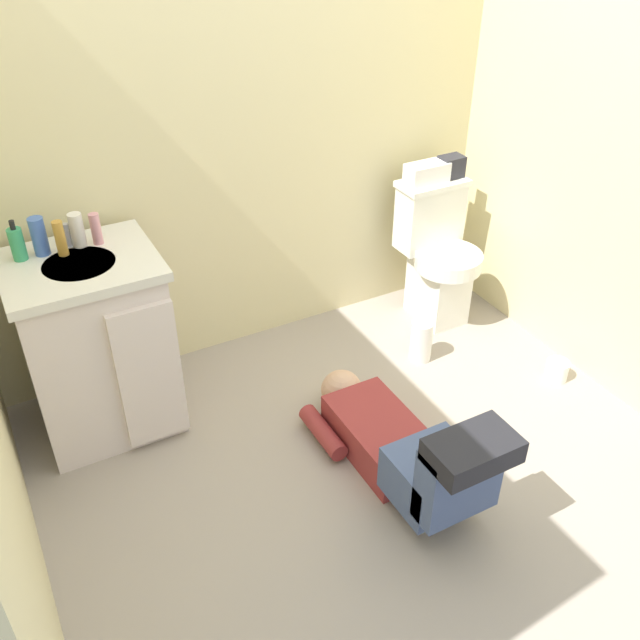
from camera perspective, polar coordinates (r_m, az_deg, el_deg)
ground_plane at (r=3.06m, az=3.16°, el=-11.32°), size 3.06×3.10×0.04m
wall_back at (r=3.26m, az=-6.45°, el=16.89°), size 2.72×0.08×2.40m
toilet at (r=3.77m, az=9.50°, el=5.30°), size 0.36×0.46×0.75m
vanity_cabinet at (r=3.09m, az=-17.71°, el=-1.94°), size 0.60×0.53×0.82m
faucet at (r=2.99m, az=-19.91°, el=6.54°), size 0.02×0.02×0.10m
person_plumber at (r=2.84m, az=6.91°, el=-10.30°), size 0.39×1.06×0.52m
tissue_box at (r=3.62m, az=8.70°, el=11.77°), size 0.22×0.11×0.10m
toiletry_bag at (r=3.71m, az=10.63°, el=12.19°), size 0.12×0.09×0.11m
soap_dispenser at (r=2.95m, az=-23.46°, el=5.73°), size 0.06×0.06×0.17m
bottle_blue at (r=2.96m, az=-21.94°, el=6.35°), size 0.06×0.06×0.16m
bottle_amber at (r=2.92m, az=-20.43°, el=6.26°), size 0.04×0.04×0.14m
bottle_white at (r=2.97m, az=-19.20°, el=6.95°), size 0.06×0.06×0.14m
bottle_pink at (r=2.97m, az=-17.81°, el=7.09°), size 0.04×0.04×0.13m
paper_towel_roll at (r=3.53m, az=8.25°, el=-1.68°), size 0.11×0.11×0.22m
toilet_paper_roll at (r=3.59m, az=18.78°, el=-3.93°), size 0.11×0.11×0.10m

